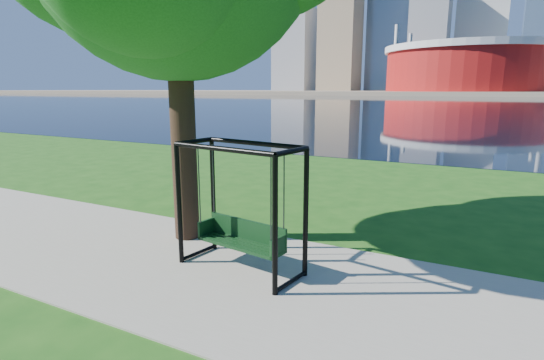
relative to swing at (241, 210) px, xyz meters
The scene contains 7 objects.
ground 1.22m from the swing, 18.83° to the left, with size 900.00×900.00×0.00m, color #1E5114.
path 1.23m from the swing, 26.47° to the right, with size 120.00×4.00×0.03m, color #9E937F.
river 102.21m from the swing, 89.67° to the left, with size 900.00×180.00×0.02m, color black.
far_bank 306.20m from the swing, 89.89° to the left, with size 900.00×228.00×2.00m, color #937F60.
stadium 235.76m from the swing, 92.29° to the left, with size 83.00×83.00×32.00m.
skyline 321.51m from the swing, 90.66° to the left, with size 392.00×66.00×96.50m.
swing is the anchor object (origin of this frame).
Camera 1 is at (2.95, -5.95, 3.00)m, focal length 28.00 mm.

